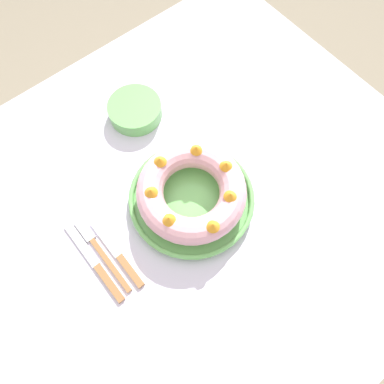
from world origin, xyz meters
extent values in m
plane|color=gray|center=(0.00, 0.00, 0.00)|extent=(8.00, 8.00, 0.00)
cube|color=silver|center=(0.00, 0.00, 0.75)|extent=(1.26, 1.09, 0.03)
cylinder|color=brown|center=(0.56, 0.47, 0.37)|extent=(0.06, 0.06, 0.74)
cylinder|color=#6BB760|center=(0.02, 0.00, 0.77)|extent=(0.29, 0.29, 0.01)
torus|color=#6BB760|center=(0.02, 0.00, 0.79)|extent=(0.30, 0.30, 0.01)
torus|color=#E09EAD|center=(0.02, 0.00, 0.83)|extent=(0.25, 0.25, 0.06)
cone|color=orange|center=(0.00, -0.10, 0.86)|extent=(0.04, 0.04, 0.02)
cone|color=orange|center=(0.07, -0.07, 0.86)|extent=(0.04, 0.04, 0.02)
cone|color=orange|center=(0.12, -0.01, 0.86)|extent=(0.03, 0.03, 0.02)
cone|color=orange|center=(0.09, 0.06, 0.86)|extent=(0.04, 0.04, 0.02)
cone|color=orange|center=(0.01, 0.09, 0.86)|extent=(0.04, 0.04, 0.02)
cone|color=orange|center=(-0.05, 0.04, 0.86)|extent=(0.04, 0.04, 0.02)
cone|color=orange|center=(-0.06, -0.03, 0.86)|extent=(0.04, 0.04, 0.02)
cube|color=#936038|center=(-0.22, -0.01, 0.77)|extent=(0.01, 0.15, 0.01)
cube|color=silver|center=(-0.22, 0.10, 0.77)|extent=(0.02, 0.06, 0.01)
cube|color=#936038|center=(-0.24, -0.04, 0.77)|extent=(0.02, 0.10, 0.01)
cube|color=silver|center=(-0.24, 0.07, 0.77)|extent=(0.02, 0.12, 0.00)
cube|color=#936038|center=(-0.19, -0.05, 0.77)|extent=(0.02, 0.09, 0.01)
cube|color=silver|center=(-0.19, 0.05, 0.77)|extent=(0.02, 0.11, 0.00)
cylinder|color=#6BB760|center=(0.07, 0.29, 0.79)|extent=(0.14, 0.14, 0.04)
camera|label=1|loc=(-0.19, -0.26, 1.61)|focal=35.00mm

